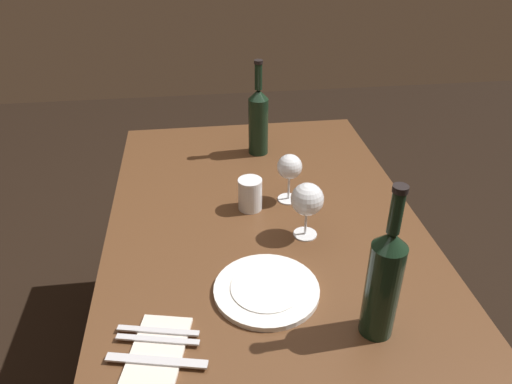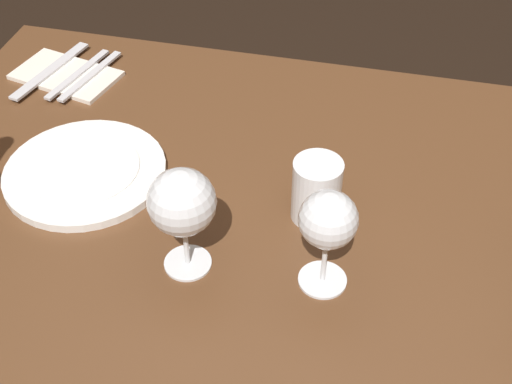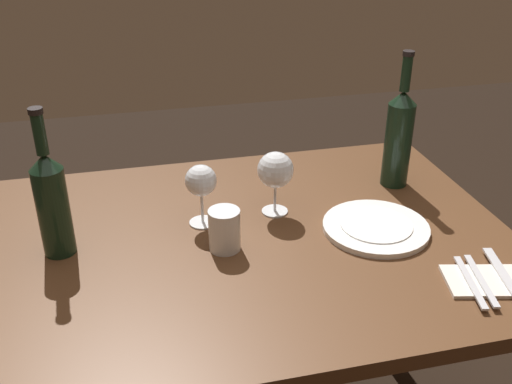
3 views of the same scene
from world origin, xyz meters
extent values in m
cube|color=#56351E|center=(0.00, 0.00, 0.72)|extent=(1.30, 0.90, 0.04)
cylinder|color=#412816|center=(-0.58, 0.38, 0.35)|extent=(0.06, 0.06, 0.70)
cylinder|color=#412816|center=(0.58, 0.38, 0.35)|extent=(0.06, 0.06, 0.70)
cylinder|color=white|center=(0.12, 0.10, 0.74)|extent=(0.07, 0.07, 0.00)
cylinder|color=white|center=(0.12, 0.10, 0.78)|extent=(0.01, 0.01, 0.08)
sphere|color=white|center=(0.12, 0.10, 0.86)|extent=(0.09, 0.09, 0.09)
cylinder|color=beige|center=(0.12, 0.10, 0.86)|extent=(0.07, 0.07, 0.03)
cylinder|color=white|center=(-0.07, 0.09, 0.74)|extent=(0.07, 0.07, 0.00)
cylinder|color=white|center=(-0.07, 0.09, 0.78)|extent=(0.01, 0.01, 0.08)
sphere|color=white|center=(-0.07, 0.09, 0.86)|extent=(0.08, 0.08, 0.08)
cylinder|color=beige|center=(-0.07, 0.09, 0.85)|extent=(0.06, 0.06, 0.02)
cylinder|color=black|center=(-0.40, 0.04, 0.84)|extent=(0.07, 0.07, 0.21)
cone|color=black|center=(-0.40, 0.04, 0.96)|extent=(0.07, 0.07, 0.03)
cylinder|color=black|center=(-0.40, 0.04, 1.03)|extent=(0.03, 0.03, 0.09)
cylinder|color=black|center=(-0.40, 0.04, 1.08)|extent=(0.03, 0.03, 0.01)
cylinder|color=black|center=(0.48, 0.18, 0.86)|extent=(0.07, 0.07, 0.23)
cone|color=black|center=(0.48, 0.18, 0.99)|extent=(0.07, 0.07, 0.04)
cylinder|color=black|center=(0.48, 0.18, 1.05)|extent=(0.03, 0.03, 0.09)
cylinder|color=black|center=(0.48, 0.18, 1.10)|extent=(0.03, 0.03, 0.01)
cylinder|color=white|center=(-0.03, -0.03, 0.79)|extent=(0.07, 0.07, 0.10)
cylinder|color=silver|center=(-0.03, -0.03, 0.77)|extent=(0.06, 0.06, 0.05)
cylinder|color=white|center=(0.33, -0.04, 0.75)|extent=(0.25, 0.25, 0.01)
cylinder|color=white|center=(0.33, -0.04, 0.76)|extent=(0.17, 0.17, 0.00)
cube|color=silver|center=(0.48, -0.29, 0.74)|extent=(0.21, 0.15, 0.01)
cube|color=silver|center=(0.46, -0.29, 0.75)|extent=(0.05, 0.18, 0.00)
cube|color=silver|center=(0.43, -0.29, 0.75)|extent=(0.05, 0.18, 0.00)
cube|color=silver|center=(0.51, -0.29, 0.75)|extent=(0.07, 0.21, 0.00)
camera|label=1|loc=(1.19, -0.18, 1.56)|focal=34.42mm
camera|label=2|loc=(-0.12, 0.70, 1.46)|focal=48.63mm
camera|label=3|loc=(-0.23, -1.15, 1.48)|focal=41.43mm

